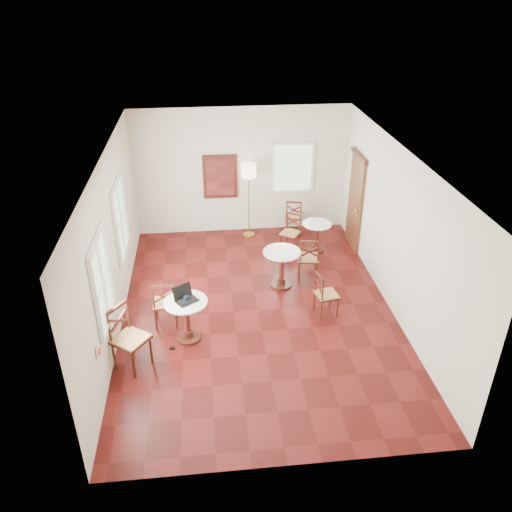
{
  "coord_description": "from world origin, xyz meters",
  "views": [
    {
      "loc": [
        -0.88,
        -7.89,
        5.58
      ],
      "look_at": [
        0.0,
        0.3,
        1.0
      ],
      "focal_mm": 35.97,
      "sensor_mm": 36.0,
      "label": 1
    }
  ],
  "objects_px": {
    "power_adapter": "(172,348)",
    "chair_back_b": "(291,233)",
    "chair_near_b": "(129,338)",
    "chair_back_a": "(294,216)",
    "mouse": "(190,299)",
    "navy_mug": "(186,299)",
    "cafe_table_near": "(187,316)",
    "chair_near_a": "(165,303)",
    "floor_lamp": "(249,176)",
    "chair_mid_a": "(308,258)",
    "laptop": "(185,297)",
    "cafe_table_back": "(317,234)",
    "cafe_table_mid": "(282,265)",
    "chair_mid_b": "(325,294)",
    "water_glass": "(188,297)"
  },
  "relations": [
    {
      "from": "chair_back_a",
      "to": "chair_back_b",
      "type": "distance_m",
      "value": 0.91
    },
    {
      "from": "chair_near_b",
      "to": "floor_lamp",
      "type": "relative_size",
      "value": 0.61
    },
    {
      "from": "chair_near_b",
      "to": "mouse",
      "type": "bearing_deg",
      "value": -20.6
    },
    {
      "from": "cafe_table_mid",
      "to": "mouse",
      "type": "relative_size",
      "value": 7.15
    },
    {
      "from": "floor_lamp",
      "to": "laptop",
      "type": "bearing_deg",
      "value": -110.57
    },
    {
      "from": "cafe_table_mid",
      "to": "chair_near_b",
      "type": "height_order",
      "value": "chair_near_b"
    },
    {
      "from": "chair_mid_a",
      "to": "chair_back_a",
      "type": "relative_size",
      "value": 1.08
    },
    {
      "from": "chair_near_a",
      "to": "chair_mid_a",
      "type": "xyz_separation_m",
      "value": [
        2.84,
        1.31,
        0.01
      ]
    },
    {
      "from": "chair_near_a",
      "to": "navy_mug",
      "type": "height_order",
      "value": "chair_near_a"
    },
    {
      "from": "cafe_table_back",
      "to": "chair_back_b",
      "type": "bearing_deg",
      "value": 168.86
    },
    {
      "from": "mouse",
      "to": "navy_mug",
      "type": "relative_size",
      "value": 1.03
    },
    {
      "from": "chair_back_b",
      "to": "chair_near_b",
      "type": "bearing_deg",
      "value": -96.65
    },
    {
      "from": "chair_near_a",
      "to": "power_adapter",
      "type": "height_order",
      "value": "chair_near_a"
    },
    {
      "from": "laptop",
      "to": "navy_mug",
      "type": "distance_m",
      "value": 0.04
    },
    {
      "from": "chair_mid_b",
      "to": "chair_back_b",
      "type": "height_order",
      "value": "chair_back_b"
    },
    {
      "from": "cafe_table_near",
      "to": "chair_near_b",
      "type": "height_order",
      "value": "chair_near_b"
    },
    {
      "from": "cafe_table_mid",
      "to": "chair_near_b",
      "type": "distance_m",
      "value": 3.47
    },
    {
      "from": "power_adapter",
      "to": "mouse",
      "type": "bearing_deg",
      "value": 40.52
    },
    {
      "from": "chair_mid_b",
      "to": "mouse",
      "type": "distance_m",
      "value": 2.5
    },
    {
      "from": "floor_lamp",
      "to": "chair_mid_a",
      "type": "bearing_deg",
      "value": -64.15
    },
    {
      "from": "chair_back_b",
      "to": "laptop",
      "type": "bearing_deg",
      "value": -92.9
    },
    {
      "from": "power_adapter",
      "to": "chair_back_b",
      "type": "bearing_deg",
      "value": 52.04
    },
    {
      "from": "chair_near_a",
      "to": "floor_lamp",
      "type": "height_order",
      "value": "floor_lamp"
    },
    {
      "from": "chair_mid_a",
      "to": "floor_lamp",
      "type": "xyz_separation_m",
      "value": [
        -1.02,
        2.1,
        1.05
      ]
    },
    {
      "from": "cafe_table_near",
      "to": "chair_near_a",
      "type": "height_order",
      "value": "chair_near_a"
    },
    {
      "from": "cafe_table_near",
      "to": "chair_back_a",
      "type": "distance_m",
      "value": 4.66
    },
    {
      "from": "chair_back_a",
      "to": "cafe_table_mid",
      "type": "bearing_deg",
      "value": 87.21
    },
    {
      "from": "navy_mug",
      "to": "cafe_table_mid",
      "type": "bearing_deg",
      "value": 39.44
    },
    {
      "from": "chair_back_a",
      "to": "water_glass",
      "type": "xyz_separation_m",
      "value": [
        -2.47,
        -3.89,
        0.39
      ]
    },
    {
      "from": "chair_back_b",
      "to": "water_glass",
      "type": "relative_size",
      "value": 8.73
    },
    {
      "from": "cafe_table_back",
      "to": "floor_lamp",
      "type": "relative_size",
      "value": 0.38
    },
    {
      "from": "cafe_table_near",
      "to": "chair_near_a",
      "type": "relative_size",
      "value": 0.84
    },
    {
      "from": "chair_back_b",
      "to": "water_glass",
      "type": "distance_m",
      "value": 3.78
    },
    {
      "from": "cafe_table_back",
      "to": "floor_lamp",
      "type": "height_order",
      "value": "floor_lamp"
    },
    {
      "from": "mouse",
      "to": "chair_back_b",
      "type": "bearing_deg",
      "value": 57.05
    },
    {
      "from": "chair_mid_a",
      "to": "laptop",
      "type": "bearing_deg",
      "value": 43.31
    },
    {
      "from": "chair_back_a",
      "to": "laptop",
      "type": "distance_m",
      "value": 4.65
    },
    {
      "from": "floor_lamp",
      "to": "chair_near_b",
      "type": "bearing_deg",
      "value": -117.49
    },
    {
      "from": "cafe_table_mid",
      "to": "laptop",
      "type": "xyz_separation_m",
      "value": [
        -1.87,
        -1.49,
        0.35
      ]
    },
    {
      "from": "chair_back_b",
      "to": "floor_lamp",
      "type": "bearing_deg",
      "value": 171.03
    },
    {
      "from": "cafe_table_back",
      "to": "mouse",
      "type": "distance_m",
      "value": 4.04
    },
    {
      "from": "cafe_table_back",
      "to": "chair_back_b",
      "type": "xyz_separation_m",
      "value": [
        -0.57,
        0.11,
        0.01
      ]
    },
    {
      "from": "chair_near_b",
      "to": "chair_back_a",
      "type": "distance_m",
      "value": 5.66
    },
    {
      "from": "chair_mid_b",
      "to": "cafe_table_mid",
      "type": "bearing_deg",
      "value": 20.32
    },
    {
      "from": "cafe_table_back",
      "to": "chair_back_a",
      "type": "height_order",
      "value": "chair_back_a"
    },
    {
      "from": "chair_back_b",
      "to": "laptop",
      "type": "relative_size",
      "value": 1.93
    },
    {
      "from": "laptop",
      "to": "mouse",
      "type": "xyz_separation_m",
      "value": [
        0.08,
        -0.0,
        -0.04
      ]
    },
    {
      "from": "chair_mid_a",
      "to": "cafe_table_mid",
      "type": "bearing_deg",
      "value": 29.7
    },
    {
      "from": "chair_near_a",
      "to": "chair_back_b",
      "type": "bearing_deg",
      "value": -138.35
    },
    {
      "from": "chair_near_a",
      "to": "cafe_table_near",
      "type": "bearing_deg",
      "value": 128.21
    }
  ]
}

